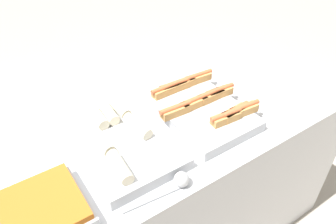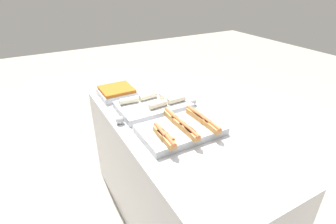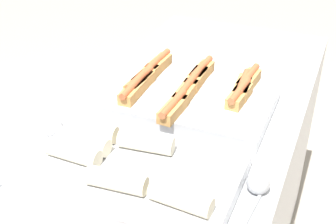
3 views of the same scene
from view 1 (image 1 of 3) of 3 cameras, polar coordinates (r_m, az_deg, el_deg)
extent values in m
cube|color=#B7BABF|center=(1.79, 1.98, -12.71)|extent=(1.71, 0.70, 0.90)
cube|color=#B7BABF|center=(1.50, 5.18, 0.49)|extent=(0.34, 0.52, 0.05)
cube|color=tan|center=(1.46, 13.09, 0.36)|extent=(0.13, 0.05, 0.04)
cylinder|color=#CC6038|center=(1.45, 13.20, 0.99)|extent=(0.15, 0.03, 0.02)
cube|color=tan|center=(1.59, 2.51, 4.90)|extent=(0.13, 0.05, 0.04)
cylinder|color=#CC6038|center=(1.58, 2.53, 5.52)|extent=(0.15, 0.03, 0.02)
cube|color=tan|center=(1.43, 11.54, -0.16)|extent=(0.13, 0.05, 0.04)
cylinder|color=#CC6038|center=(1.42, 11.64, 0.48)|extent=(0.15, 0.03, 0.02)
cube|color=tan|center=(1.57, 1.08, 4.36)|extent=(0.13, 0.05, 0.04)
cylinder|color=#CC6038|center=(1.56, 1.09, 4.98)|extent=(0.15, 0.03, 0.02)
cube|color=tan|center=(1.52, 7.56, 2.74)|extent=(0.13, 0.05, 0.04)
cylinder|color=#CC6038|center=(1.51, 7.62, 3.37)|extent=(0.15, 0.03, 0.02)
cube|color=tan|center=(1.40, 9.96, -1.06)|extent=(0.13, 0.05, 0.04)
cylinder|color=#CC6038|center=(1.39, 10.05, -0.41)|extent=(0.15, 0.03, 0.02)
cube|color=tan|center=(1.46, 4.53, 1.51)|extent=(0.13, 0.05, 0.04)
cylinder|color=#CC6038|center=(1.45, 4.57, 2.15)|extent=(0.15, 0.02, 0.02)
cube|color=tan|center=(1.41, 1.29, 0.12)|extent=(0.13, 0.05, 0.04)
cylinder|color=#CC6038|center=(1.40, 1.30, 0.77)|extent=(0.15, 0.03, 0.02)
cube|color=tan|center=(1.55, 9.02, 3.30)|extent=(0.13, 0.05, 0.04)
cylinder|color=#CC6038|center=(1.53, 9.09, 3.92)|extent=(0.15, 0.03, 0.02)
cube|color=tan|center=(1.54, -0.50, 3.68)|extent=(0.13, 0.05, 0.04)
cylinder|color=#CC6038|center=(1.53, -0.51, 4.30)|extent=(0.15, 0.03, 0.02)
cube|color=tan|center=(1.64, 5.35, 5.91)|extent=(0.13, 0.05, 0.04)
cylinder|color=#CC6038|center=(1.63, 5.39, 6.51)|extent=(0.15, 0.03, 0.02)
cube|color=#B7BABF|center=(1.34, -8.24, -5.26)|extent=(0.34, 0.52, 0.05)
cylinder|color=beige|center=(1.42, -10.37, 0.01)|extent=(0.06, 0.15, 0.05)
cylinder|color=beige|center=(1.41, -12.19, -0.71)|extent=(0.05, 0.15, 0.05)
cylinder|color=beige|center=(1.45, -8.58, 0.90)|extent=(0.05, 0.15, 0.05)
cylinder|color=beige|center=(1.34, -5.41, -2.34)|extent=(0.06, 0.15, 0.05)
cylinder|color=beige|center=(1.29, -11.62, -5.07)|extent=(0.06, 0.15, 0.05)
cylinder|color=beige|center=(1.18, -8.39, -9.44)|extent=(0.06, 0.15, 0.05)
cube|color=#B7BABF|center=(1.18, -20.74, -16.11)|extent=(0.27, 0.28, 0.05)
cube|color=#B7601E|center=(1.15, -21.15, -15.00)|extent=(0.24, 0.26, 0.02)
cylinder|color=#B2B5BA|center=(1.17, -2.49, -14.87)|extent=(0.24, 0.03, 0.01)
sphere|color=#B2B5BA|center=(1.19, 2.38, -11.64)|extent=(0.06, 0.06, 0.06)
cylinder|color=#B2B5BA|center=(1.56, -14.14, 0.07)|extent=(0.25, 0.03, 0.01)
sphere|color=#B2B5BA|center=(1.58, -10.12, 2.33)|extent=(0.06, 0.06, 0.06)
camera|label=2|loc=(1.99, 57.83, 21.79)|focal=28.00mm
camera|label=3|loc=(0.66, -69.99, -2.11)|focal=50.00mm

